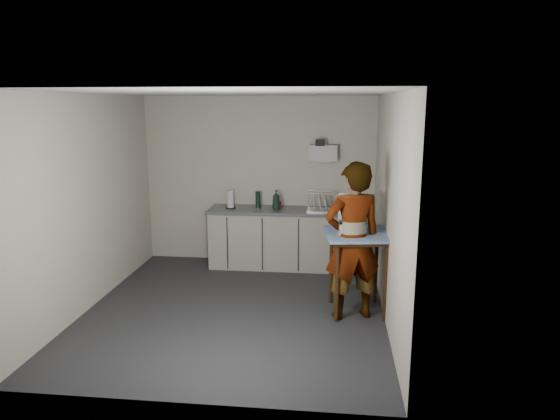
# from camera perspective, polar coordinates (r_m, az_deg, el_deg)

# --- Properties ---
(ground) EXTENTS (4.00, 4.00, 0.00)m
(ground) POSITION_cam_1_polar(r_m,az_deg,el_deg) (6.30, -5.07, -11.17)
(ground) COLOR #242528
(ground) RESTS_ON ground
(wall_back) EXTENTS (3.60, 0.02, 2.60)m
(wall_back) POSITION_cam_1_polar(r_m,az_deg,el_deg) (7.84, -2.41, 3.40)
(wall_back) COLOR beige
(wall_back) RESTS_ON ground
(wall_right) EXTENTS (0.02, 4.00, 2.60)m
(wall_right) POSITION_cam_1_polar(r_m,az_deg,el_deg) (5.82, 12.22, 0.10)
(wall_right) COLOR beige
(wall_right) RESTS_ON ground
(wall_left) EXTENTS (0.02, 4.00, 2.60)m
(wall_left) POSITION_cam_1_polar(r_m,az_deg,el_deg) (6.50, -20.95, 0.81)
(wall_left) COLOR beige
(wall_left) RESTS_ON ground
(ceiling) EXTENTS (3.60, 4.00, 0.01)m
(ceiling) POSITION_cam_1_polar(r_m,az_deg,el_deg) (5.79, -5.56, 13.15)
(ceiling) COLOR silver
(ceiling) RESTS_ON wall_back
(kitchen_counter) EXTENTS (2.24, 0.62, 0.91)m
(kitchen_counter) POSITION_cam_1_polar(r_m,az_deg,el_deg) (7.69, 0.27, -3.42)
(kitchen_counter) COLOR black
(kitchen_counter) RESTS_ON ground
(wall_shelf) EXTENTS (0.42, 0.18, 0.37)m
(wall_shelf) POSITION_cam_1_polar(r_m,az_deg,el_deg) (7.63, 4.97, 6.50)
(wall_shelf) COLOR silver
(wall_shelf) RESTS_ON ground
(side_table) EXTENTS (0.86, 0.86, 0.99)m
(side_table) POSITION_cam_1_polar(r_m,az_deg,el_deg) (5.99, 8.95, -3.75)
(side_table) COLOR #3B1E0D
(side_table) RESTS_ON ground
(standing_man) EXTENTS (0.79, 0.64, 1.85)m
(standing_man) POSITION_cam_1_polar(r_m,az_deg,el_deg) (5.82, 8.30, -3.56)
(standing_man) COLOR #B2A593
(standing_man) RESTS_ON ground
(soap_bottle) EXTENTS (0.16, 0.16, 0.30)m
(soap_bottle) POSITION_cam_1_polar(r_m,az_deg,el_deg) (7.49, -0.44, 1.15)
(soap_bottle) COLOR black
(soap_bottle) RESTS_ON kitchen_counter
(soda_can) EXTENTS (0.07, 0.07, 0.12)m
(soda_can) POSITION_cam_1_polar(r_m,az_deg,el_deg) (7.57, -0.08, 0.57)
(soda_can) COLOR #B51227
(soda_can) RESTS_ON kitchen_counter
(dark_bottle) EXTENTS (0.08, 0.08, 0.26)m
(dark_bottle) POSITION_cam_1_polar(r_m,az_deg,el_deg) (7.62, -2.54, 1.18)
(dark_bottle) COLOR black
(dark_bottle) RESTS_ON kitchen_counter
(paper_towel) EXTENTS (0.16, 0.16, 0.28)m
(paper_towel) POSITION_cam_1_polar(r_m,az_deg,el_deg) (7.66, -5.68, 1.18)
(paper_towel) COLOR black
(paper_towel) RESTS_ON kitchen_counter
(dish_rack) EXTENTS (0.42, 0.31, 0.29)m
(dish_rack) POSITION_cam_1_polar(r_m,az_deg,el_deg) (7.47, 4.68, 0.41)
(dish_rack) COLOR white
(dish_rack) RESTS_ON kitchen_counter
(bakery_box) EXTENTS (0.32, 0.33, 0.44)m
(bakery_box) POSITION_cam_1_polar(r_m,az_deg,el_deg) (5.95, 8.19, -1.58)
(bakery_box) COLOR silver
(bakery_box) RESTS_ON side_table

